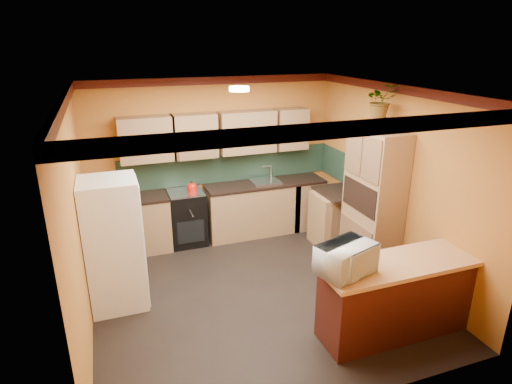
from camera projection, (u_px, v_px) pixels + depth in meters
room_shell at (249, 137)px, 5.43m from camera, size 4.24×4.24×2.72m
base_cabinets_back at (223, 214)px, 7.34m from camera, size 3.65×0.60×0.88m
countertop_back at (222, 188)px, 7.18m from camera, size 3.65×0.62×0.04m
stove at (187, 218)px, 7.14m from camera, size 0.58×0.58×0.91m
kettle at (192, 187)px, 6.94m from camera, size 0.22×0.22×0.18m
sink at (265, 181)px, 7.42m from camera, size 0.48×0.40×0.03m
base_cabinets_right at (337, 218)px, 7.14m from camera, size 0.60×0.80×0.88m
countertop_right at (339, 193)px, 6.98m from camera, size 0.62×0.80×0.04m
fridge at (114, 244)px, 5.34m from camera, size 0.68×0.66×1.70m
pantry at (373, 201)px, 6.19m from camera, size 0.48×0.90×2.10m
fern_pot at (379, 123)px, 5.85m from camera, size 0.22×0.22×0.16m
fern at (381, 100)px, 5.75m from camera, size 0.45×0.40×0.46m
breakfast_bar at (397, 299)px, 4.93m from camera, size 1.80×0.55×0.88m
bar_top at (401, 263)px, 4.77m from camera, size 1.90×0.65×0.05m
microwave at (346, 259)px, 4.47m from camera, size 0.70×0.58×0.33m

